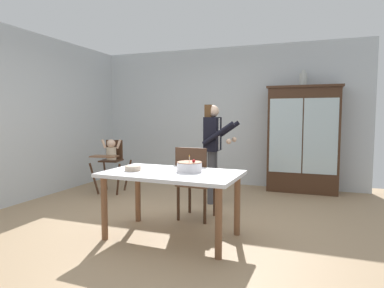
# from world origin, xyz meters

# --- Properties ---
(ground_plane) EXTENTS (6.24, 6.24, 0.00)m
(ground_plane) POSITION_xyz_m (0.00, 0.00, 0.00)
(ground_plane) COLOR tan
(wall_back) EXTENTS (5.32, 0.06, 2.70)m
(wall_back) POSITION_xyz_m (0.00, 2.63, 1.35)
(wall_back) COLOR silver
(wall_back) RESTS_ON ground_plane
(wall_left) EXTENTS (0.06, 5.32, 2.70)m
(wall_left) POSITION_xyz_m (-2.63, 0.00, 1.35)
(wall_left) COLOR silver
(wall_left) RESTS_ON ground_plane
(china_cabinet) EXTENTS (1.26, 0.48, 1.88)m
(china_cabinet) POSITION_xyz_m (1.50, 2.37, 0.95)
(china_cabinet) COLOR #422819
(china_cabinet) RESTS_ON ground_plane
(ceramic_vase) EXTENTS (0.13, 0.13, 0.27)m
(ceramic_vase) POSITION_xyz_m (1.48, 2.37, 2.00)
(ceramic_vase) COLOR #B2B7B2
(ceramic_vase) RESTS_ON china_cabinet
(high_chair_with_toddler) EXTENTS (0.66, 0.76, 0.95)m
(high_chair_with_toddler) POSITION_xyz_m (-1.68, 1.15, 0.65)
(high_chair_with_toddler) COLOR #422819
(high_chair_with_toddler) RESTS_ON ground_plane
(adult_person) EXTENTS (0.50, 0.49, 1.53)m
(adult_person) POSITION_xyz_m (0.20, 1.10, 0.97)
(adult_person) COLOR #47474C
(adult_person) RESTS_ON ground_plane
(dining_table) EXTENTS (1.53, 0.93, 0.74)m
(dining_table) POSITION_xyz_m (0.20, -0.49, 0.64)
(dining_table) COLOR silver
(dining_table) RESTS_ON ground_plane
(birthday_cake) EXTENTS (0.28, 0.28, 0.19)m
(birthday_cake) POSITION_xyz_m (0.37, -0.39, 0.79)
(birthday_cake) COLOR white
(birthday_cake) RESTS_ON dining_table
(serving_bowl) EXTENTS (0.18, 0.18, 0.05)m
(serving_bowl) POSITION_xyz_m (-0.25, -0.56, 0.77)
(serving_bowl) COLOR #C6AD93
(serving_bowl) RESTS_ON dining_table
(dining_chair_far_side) EXTENTS (0.46, 0.46, 0.96)m
(dining_chair_far_side) POSITION_xyz_m (0.22, 0.16, 0.56)
(dining_chair_far_side) COLOR #422819
(dining_chair_far_side) RESTS_ON ground_plane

